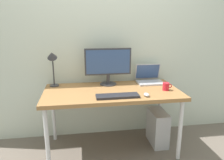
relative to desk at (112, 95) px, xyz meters
The scene contains 10 objects.
ground_plane 0.67m from the desk, ahead, with size 6.00×6.00×0.00m, color #665B51.
back_wall 0.76m from the desk, 90.00° to the left, with size 4.40×0.04×2.60m, color silver.
desk is the anchor object (origin of this frame).
monitor 0.39m from the desk, 92.61° to the left, with size 0.56×0.20×0.44m.
laptop 0.59m from the desk, 26.73° to the left, with size 0.32×0.28×0.23m.
desk_lamp 0.79m from the desk, 159.80° to the left, with size 0.11×0.16×0.44m.
keyboard 0.24m from the desk, 84.66° to the right, with size 0.44×0.14×0.02m, color #232328.
mouse 0.41m from the desk, 37.79° to the right, with size 0.06×0.09×0.03m, color #B2B2B7.
coffee_mug 0.61m from the desk, ahead, with size 0.11×0.07×0.09m.
computer_tower 0.74m from the desk, ahead, with size 0.18×0.36×0.42m, color #B2B2B7.
Camera 1 is at (-0.36, -2.31, 1.48)m, focal length 35.23 mm.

